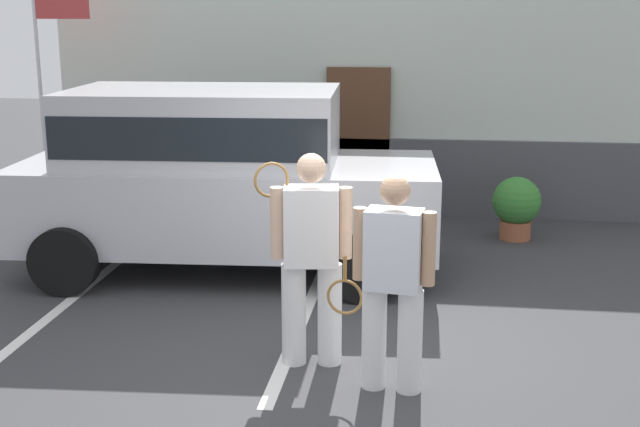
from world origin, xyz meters
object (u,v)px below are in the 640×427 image
at_px(potted_plant_by_porch, 516,205).
at_px(parked_suv, 218,171).
at_px(tennis_player_man, 311,256).
at_px(tennis_player_woman, 392,281).
at_px(flag_pole, 50,58).

bearing_deg(potted_plant_by_porch, parked_suv, -152.78).
bearing_deg(tennis_player_man, tennis_player_woman, 141.84).
distance_m(tennis_player_woman, potted_plant_by_porch, 4.85).
height_order(tennis_player_man, potted_plant_by_porch, tennis_player_man).
bearing_deg(parked_suv, potted_plant_by_porch, 24.03).
distance_m(parked_suv, tennis_player_woman, 3.53).
relative_size(tennis_player_man, tennis_player_woman, 1.05).
distance_m(parked_suv, tennis_player_man, 2.81).
xyz_separation_m(parked_suv, flag_pole, (-2.84, 2.11, 1.10)).
bearing_deg(potted_plant_by_porch, tennis_player_woman, -106.61).
xyz_separation_m(parked_suv, tennis_player_woman, (2.07, -2.85, -0.26)).
relative_size(parked_suv, tennis_player_woman, 2.75).
distance_m(parked_suv, potted_plant_by_porch, 3.94).
bearing_deg(tennis_player_woman, tennis_player_man, -22.47).
bearing_deg(parked_suv, tennis_player_woman, -57.13).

